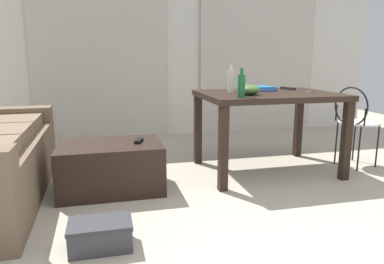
# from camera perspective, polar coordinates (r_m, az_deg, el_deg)

# --- Properties ---
(ground_plane) EXTENTS (8.23, 8.23, 0.00)m
(ground_plane) POSITION_cam_1_polar(r_m,az_deg,el_deg) (3.21, 6.62, -7.84)
(ground_plane) COLOR #B2A893
(wall_back) EXTENTS (5.76, 0.10, 2.54)m
(wall_back) POSITION_cam_1_polar(r_m,az_deg,el_deg) (5.06, -1.60, 14.08)
(wall_back) COLOR silver
(wall_back) RESTS_ON ground
(curtains) EXTENTS (3.94, 0.03, 2.18)m
(curtains) POSITION_cam_1_polar(r_m,az_deg,el_deg) (4.97, -1.38, 12.05)
(curtains) COLOR beige
(curtains) RESTS_ON ground
(coffee_table) EXTENTS (0.83, 0.56, 0.39)m
(coffee_table) POSITION_cam_1_polar(r_m,az_deg,el_deg) (3.01, -12.85, -5.46)
(coffee_table) COLOR black
(coffee_table) RESTS_ON ground
(craft_table) EXTENTS (1.24, 0.91, 0.76)m
(craft_table) POSITION_cam_1_polar(r_m,az_deg,el_deg) (3.41, 12.06, 4.53)
(craft_table) COLOR black
(craft_table) RESTS_ON ground
(wire_chair) EXTENTS (0.38, 0.41, 0.80)m
(wire_chair) POSITION_cam_1_polar(r_m,az_deg,el_deg) (3.84, 24.62, 2.17)
(wire_chair) COLOR silver
(wire_chair) RESTS_ON ground
(bottle_near) EXTENTS (0.06, 0.06, 0.24)m
(bottle_near) POSITION_cam_1_polar(r_m,az_deg,el_deg) (2.94, 7.91, 7.40)
(bottle_near) COLOR #195B2D
(bottle_near) RESTS_ON craft_table
(bottle_far) EXTENTS (0.06, 0.06, 0.26)m
(bottle_far) POSITION_cam_1_polar(r_m,az_deg,el_deg) (3.37, 6.28, 8.24)
(bottle_far) COLOR beige
(bottle_far) RESTS_ON craft_table
(bowl) EXTENTS (0.19, 0.19, 0.09)m
(bowl) POSITION_cam_1_polar(r_m,az_deg,el_deg) (3.15, 9.11, 6.70)
(bowl) COLOR #477033
(bowl) RESTS_ON craft_table
(book_stack) EXTENTS (0.22, 0.27, 0.04)m
(book_stack) POSITION_cam_1_polar(r_m,az_deg,el_deg) (3.60, 11.13, 6.87)
(book_stack) COLOR #33519E
(book_stack) RESTS_ON craft_table
(tv_remote_on_table) EXTENTS (0.10, 0.17, 0.02)m
(tv_remote_on_table) POSITION_cam_1_polar(r_m,az_deg,el_deg) (3.77, 15.11, 6.77)
(tv_remote_on_table) COLOR #232326
(tv_remote_on_table) RESTS_ON craft_table
(scissors) EXTENTS (0.04, 0.10, 0.00)m
(scissors) POSITION_cam_1_polar(r_m,az_deg,el_deg) (3.51, 18.51, 6.06)
(scissors) COLOR #9EA0A5
(scissors) RESTS_ON craft_table
(tv_remote_primary) EXTENTS (0.09, 0.16, 0.02)m
(tv_remote_primary) POSITION_cam_1_polar(r_m,az_deg,el_deg) (2.96, -8.51, -1.36)
(tv_remote_primary) COLOR black
(tv_remote_primary) RESTS_ON coffee_table
(shoebox) EXTENTS (0.36, 0.23, 0.16)m
(shoebox) POSITION_cam_1_polar(r_m,az_deg,el_deg) (2.19, -14.43, -15.61)
(shoebox) COLOR #38383D
(shoebox) RESTS_ON ground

